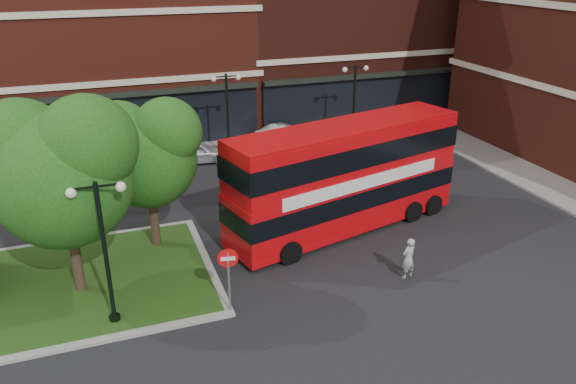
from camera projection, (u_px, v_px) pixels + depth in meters
name	position (u px, v px, depth m)	size (l,w,h in m)	color
ground	(276.00, 294.00, 19.95)	(120.00, 120.00, 0.00)	black
pavement_far	(189.00, 151.00, 34.19)	(44.00, 3.00, 0.12)	slate
terrace_far_left	(34.00, 25.00, 35.46)	(26.00, 12.00, 14.00)	maroon
traffic_island	(37.00, 291.00, 20.02)	(12.60, 7.60, 0.15)	gray
tree_island_west	(58.00, 166.00, 18.23)	(5.40, 4.71, 7.21)	#2D2116
tree_island_east	(145.00, 149.00, 21.54)	(4.46, 3.90, 6.29)	#2D2116
lamp_island	(105.00, 247.00, 17.29)	(1.72, 0.36, 5.00)	black
lamp_far_left	(227.00, 112.00, 32.00)	(1.72, 0.36, 5.00)	black
lamp_far_right	(354.00, 100.00, 34.50)	(1.72, 0.36, 5.00)	black
bus	(345.00, 170.00, 23.74)	(11.08, 5.06, 4.13)	#C1070C
woman	(408.00, 258.00, 20.70)	(0.59, 0.39, 1.62)	#98999B
car_silver	(196.00, 152.00, 32.25)	(1.54, 3.83, 1.31)	#ABACB2
car_white	(286.00, 134.00, 35.44)	(1.32, 3.79, 1.25)	silver
no_entry_sign	(228.00, 268.00, 18.27)	(0.67, 0.19, 2.43)	slate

